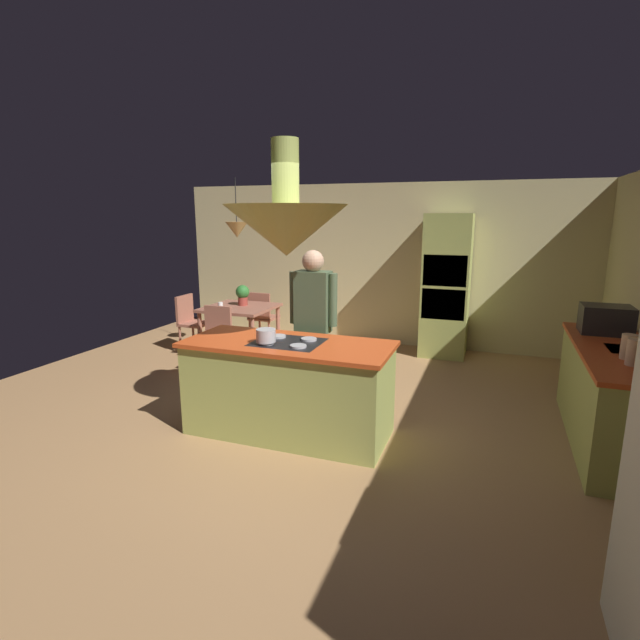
% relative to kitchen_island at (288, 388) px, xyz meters
% --- Properties ---
extents(ground, '(8.16, 8.16, 0.00)m').
position_rel_kitchen_island_xyz_m(ground, '(0.00, 0.20, -0.46)').
color(ground, '#AD7F51').
extents(wall_back, '(6.80, 0.10, 2.55)m').
position_rel_kitchen_island_xyz_m(wall_back, '(0.00, 3.65, 0.82)').
color(wall_back, beige).
rests_on(wall_back, ground).
extents(kitchen_island, '(1.95, 0.84, 0.92)m').
position_rel_kitchen_island_xyz_m(kitchen_island, '(0.00, 0.00, 0.00)').
color(kitchen_island, '#A8B259').
rests_on(kitchen_island, ground).
extents(counter_run_right, '(0.73, 2.09, 0.90)m').
position_rel_kitchen_island_xyz_m(counter_run_right, '(2.84, 0.80, 0.01)').
color(counter_run_right, '#A8B259').
rests_on(counter_run_right, ground).
extents(oven_tower, '(0.66, 0.62, 2.09)m').
position_rel_kitchen_island_xyz_m(oven_tower, '(1.10, 3.24, 0.59)').
color(oven_tower, '#A8B259').
rests_on(oven_tower, ground).
extents(dining_table, '(0.96, 0.94, 0.76)m').
position_rel_kitchen_island_xyz_m(dining_table, '(-1.70, 2.10, 0.20)').
color(dining_table, '#A1604C').
rests_on(dining_table, ground).
extents(person_at_island, '(0.53, 0.23, 1.71)m').
position_rel_kitchen_island_xyz_m(person_at_island, '(-0.01, 0.69, 0.53)').
color(person_at_island, tan).
rests_on(person_at_island, ground).
extents(range_hood, '(1.10, 1.10, 1.00)m').
position_rel_kitchen_island_xyz_m(range_hood, '(0.00, 0.00, 1.50)').
color(range_hood, '#A8B259').
extents(pendant_light_over_table, '(0.32, 0.32, 0.82)m').
position_rel_kitchen_island_xyz_m(pendant_light_over_table, '(-1.70, 2.10, 1.41)').
color(pendant_light_over_table, '#E0B266').
extents(chair_facing_island, '(0.40, 0.40, 0.87)m').
position_rel_kitchen_island_xyz_m(chair_facing_island, '(-1.70, 1.41, 0.05)').
color(chair_facing_island, '#A1604C').
rests_on(chair_facing_island, ground).
extents(chair_by_back_wall, '(0.40, 0.40, 0.87)m').
position_rel_kitchen_island_xyz_m(chair_by_back_wall, '(-1.70, 2.79, 0.05)').
color(chair_by_back_wall, '#A1604C').
rests_on(chair_by_back_wall, ground).
extents(chair_at_corner, '(0.40, 0.40, 0.87)m').
position_rel_kitchen_island_xyz_m(chair_at_corner, '(-2.56, 2.10, 0.05)').
color(chair_at_corner, '#A1604C').
rests_on(chair_at_corner, ground).
extents(potted_plant_on_table, '(0.20, 0.20, 0.30)m').
position_rel_kitchen_island_xyz_m(potted_plant_on_table, '(-1.70, 2.20, 0.47)').
color(potted_plant_on_table, '#99382D').
rests_on(potted_plant_on_table, dining_table).
extents(cup_on_table, '(0.07, 0.07, 0.09)m').
position_rel_kitchen_island_xyz_m(cup_on_table, '(-1.88, 1.86, 0.35)').
color(cup_on_table, white).
rests_on(cup_on_table, dining_table).
extents(canister_flour, '(0.11, 0.11, 0.21)m').
position_rel_kitchen_island_xyz_m(canister_flour, '(2.84, 0.29, 0.55)').
color(canister_flour, '#E0B78C').
rests_on(canister_flour, counter_run_right).
extents(canister_sugar, '(0.12, 0.12, 0.21)m').
position_rel_kitchen_island_xyz_m(canister_sugar, '(2.84, 0.47, 0.55)').
color(canister_sugar, '#E0B78C').
rests_on(canister_sugar, counter_run_right).
extents(microwave_on_counter, '(0.46, 0.36, 0.28)m').
position_rel_kitchen_island_xyz_m(microwave_on_counter, '(2.84, 1.41, 0.59)').
color(microwave_on_counter, '#232326').
rests_on(microwave_on_counter, counter_run_right).
extents(cooking_pot_on_cooktop, '(0.18, 0.18, 0.12)m').
position_rel_kitchen_island_xyz_m(cooking_pot_on_cooktop, '(-0.16, -0.13, 0.53)').
color(cooking_pot_on_cooktop, '#B2B2B7').
rests_on(cooking_pot_on_cooktop, kitchen_island).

